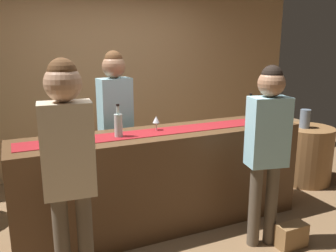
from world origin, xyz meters
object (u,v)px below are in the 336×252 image
at_px(wine_glass_mid_counter, 156,120).
at_px(customer_browsing, 68,157).
at_px(wine_bottle_green, 250,111).
at_px(handbag, 292,236).
at_px(round_side_table, 305,154).
at_px(vase_on_side_table, 305,119).
at_px(wine_bottle_amber, 264,110).
at_px(bartender, 115,113).
at_px(wine_bottle_clear, 118,125).
at_px(wine_glass_near_customer, 51,132).
at_px(customer_sipping, 268,139).

bearing_deg(wine_glass_mid_counter, customer_browsing, -141.49).
relative_size(wine_bottle_green, handbag, 1.08).
relative_size(wine_glass_mid_counter, round_side_table, 0.19).
bearing_deg(vase_on_side_table, wine_glass_mid_counter, -174.09).
height_order(wine_bottle_amber, bartender, bartender).
bearing_deg(vase_on_side_table, wine_bottle_green, -167.24).
bearing_deg(bartender, customer_browsing, 55.23).
bearing_deg(wine_bottle_clear, wine_bottle_green, 2.32).
bearing_deg(wine_glass_near_customer, bartender, 39.39).
height_order(bartender, customer_browsing, bartender).
xyz_separation_m(customer_sipping, customer_browsing, (-1.67, -0.00, 0.07)).
xyz_separation_m(vase_on_side_table, handbag, (-1.22, -1.13, -0.75)).
height_order(wine_bottle_green, round_side_table, wine_bottle_green).
height_order(customer_browsing, vase_on_side_table, customer_browsing).
relative_size(wine_bottle_green, wine_bottle_clear, 1.00).
bearing_deg(wine_glass_near_customer, round_side_table, 5.32).
relative_size(wine_bottle_green, vase_on_side_table, 1.26).
bearing_deg(wine_glass_near_customer, wine_bottle_green, 1.48).
distance_m(wine_bottle_green, wine_glass_mid_counter, 1.09).
height_order(customer_sipping, handbag, customer_sipping).
bearing_deg(wine_bottle_clear, customer_browsing, -129.00).
relative_size(wine_bottle_green, customer_browsing, 0.18).
height_order(wine_glass_near_customer, handbag, wine_glass_near_customer).
xyz_separation_m(wine_glass_mid_counter, vase_on_side_table, (2.16, 0.22, -0.22)).
distance_m(wine_bottle_clear, vase_on_side_table, 2.59).
relative_size(bartender, customer_sipping, 1.06).
xyz_separation_m(customer_sipping, handbag, (0.21, -0.16, -0.89)).
distance_m(wine_bottle_clear, customer_browsing, 0.87).
bearing_deg(bartender, wine_bottle_green, 151.98).
relative_size(wine_bottle_clear, bartender, 0.17).
distance_m(wine_glass_near_customer, vase_on_side_table, 3.16).
bearing_deg(wine_bottle_green, bartender, 158.31).
height_order(bartender, handbag, bartender).
xyz_separation_m(wine_bottle_green, wine_bottle_clear, (-1.49, -0.06, 0.00)).
distance_m(wine_bottle_green, handbag, 1.34).
distance_m(wine_glass_near_customer, handbag, 2.31).
height_order(wine_glass_near_customer, customer_sipping, customer_sipping).
relative_size(wine_bottle_green, bartender, 0.17).
relative_size(bartender, customer_browsing, 1.01).
xyz_separation_m(wine_bottle_green, customer_browsing, (-2.04, -0.73, -0.03)).
xyz_separation_m(wine_bottle_amber, wine_bottle_clear, (-1.64, -0.02, 0.00)).
distance_m(round_side_table, vase_on_side_table, 0.49).
bearing_deg(wine_glass_near_customer, wine_bottle_clear, -0.68).
xyz_separation_m(bartender, customer_sipping, (0.99, -1.27, -0.08)).
bearing_deg(vase_on_side_table, wine_glass_near_customer, -174.62).
height_order(wine_bottle_clear, vase_on_side_table, wine_bottle_clear).
height_order(wine_bottle_amber, wine_bottle_clear, same).
xyz_separation_m(bartender, handbag, (1.20, -1.43, -0.97)).
xyz_separation_m(bartender, round_side_table, (2.48, -0.29, -0.71)).
height_order(wine_bottle_clear, wine_glass_mid_counter, wine_bottle_clear).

